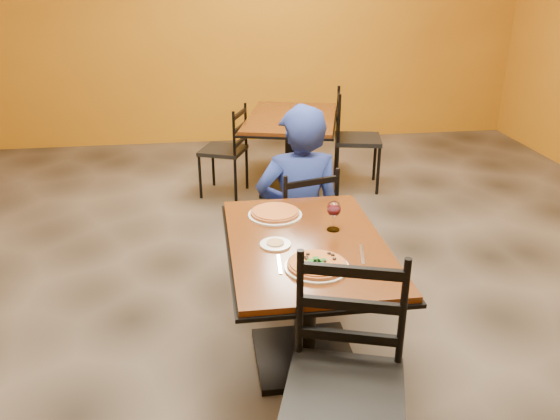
{
  "coord_description": "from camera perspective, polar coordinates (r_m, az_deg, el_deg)",
  "views": [
    {
      "loc": [
        -0.51,
        -3.09,
        2.06
      ],
      "look_at": [
        -0.11,
        -0.3,
        0.85
      ],
      "focal_mm": 36.3,
      "sensor_mm": 36.0,
      "label": 1
    }
  ],
  "objects": [
    {
      "name": "plate_main",
      "position": [
        2.7,
        3.74,
        -5.77
      ],
      "size": [
        0.31,
        0.31,
        0.01
      ],
      "primitive_type": "cylinder",
      "color": "white",
      "rests_on": "table_main"
    },
    {
      "name": "pizza_far",
      "position": [
        3.24,
        -0.5,
        -0.23
      ],
      "size": [
        0.28,
        0.28,
        0.02
      ],
      "primitive_type": "cylinder",
      "color": "#C57D25",
      "rests_on": "plate_far"
    },
    {
      "name": "wall_back",
      "position": [
        7.13,
        -4.15,
        18.72
      ],
      "size": [
        7.0,
        0.01,
        3.0
      ],
      "primitive_type": "cube",
      "color": "#BC7814",
      "rests_on": "ground"
    },
    {
      "name": "fork",
      "position": [
        2.72,
        -0.06,
        -5.47
      ],
      "size": [
        0.03,
        0.19,
        0.0
      ],
      "primitive_type": "cube",
      "rotation": [
        0.0,
        0.0,
        -0.07
      ],
      "color": "silver",
      "rests_on": "table_main"
    },
    {
      "name": "chair_main_far",
      "position": [
        3.84,
        1.91,
        -1.6
      ],
      "size": [
        0.49,
        0.49,
        0.89
      ],
      "primitive_type": null,
      "rotation": [
        0.0,
        0.0,
        3.41
      ],
      "color": "black",
      "rests_on": "floor"
    },
    {
      "name": "dip",
      "position": [
        2.9,
        -0.47,
        -3.32
      ],
      "size": [
        0.09,
        0.09,
        0.01
      ],
      "primitive_type": "cylinder",
      "color": "tan",
      "rests_on": "side_plate"
    },
    {
      "name": "table_main",
      "position": [
        3.04,
        2.65,
        -6.46
      ],
      "size": [
        0.83,
        1.23,
        0.75
      ],
      "color": "#5A260E",
      "rests_on": "floor"
    },
    {
      "name": "side_plate",
      "position": [
        2.9,
        -0.47,
        -3.48
      ],
      "size": [
        0.16,
        0.16,
        0.01
      ],
      "primitive_type": "cylinder",
      "color": "white",
      "rests_on": "table_main"
    },
    {
      "name": "plate_far",
      "position": [
        3.24,
        -0.5,
        -0.49
      ],
      "size": [
        0.31,
        0.31,
        0.01
      ],
      "primitive_type": "cylinder",
      "color": "white",
      "rests_on": "table_main"
    },
    {
      "name": "floor",
      "position": [
        3.75,
        1.08,
        -10.09
      ],
      "size": [
        7.0,
        8.0,
        0.01
      ],
      "primitive_type": "cube",
      "color": "black",
      "rests_on": "ground"
    },
    {
      "name": "chair_second_right",
      "position": [
        5.68,
        7.84,
        7.01
      ],
      "size": [
        0.53,
        0.53,
        0.98
      ],
      "primitive_type": null,
      "rotation": [
        0.0,
        0.0,
        1.36
      ],
      "color": "black",
      "rests_on": "floor"
    },
    {
      "name": "knife",
      "position": [
        2.84,
        8.3,
        -4.42
      ],
      "size": [
        0.06,
        0.21,
        0.0
      ],
      "primitive_type": "cube",
      "rotation": [
        0.0,
        0.0,
        -0.22
      ],
      "color": "silver",
      "rests_on": "table_main"
    },
    {
      "name": "pizza_main",
      "position": [
        2.69,
        3.75,
        -5.47
      ],
      "size": [
        0.28,
        0.28,
        0.02
      ],
      "primitive_type": "cylinder",
      "color": "maroon",
      "rests_on": "plate_main"
    },
    {
      "name": "chair_main_near",
      "position": [
        2.36,
        6.5,
        -18.0
      ],
      "size": [
        0.58,
        0.58,
        1.03
      ],
      "primitive_type": null,
      "rotation": [
        0.0,
        0.0,
        -0.31
      ],
      "color": "black",
      "rests_on": "floor"
    },
    {
      "name": "wine_glass",
      "position": [
        3.05,
        5.43,
        -0.46
      ],
      "size": [
        0.08,
        0.08,
        0.18
      ],
      "primitive_type": null,
      "color": "white",
      "rests_on": "table_main"
    },
    {
      "name": "table_second",
      "position": [
        5.52,
        1.15,
        7.48
      ],
      "size": [
        1.14,
        1.43,
        0.75
      ],
      "rotation": [
        0.0,
        0.0,
        -0.26
      ],
      "color": "#5A260E",
      "rests_on": "floor"
    },
    {
      "name": "diner",
      "position": [
        3.93,
        1.99,
        1.81
      ],
      "size": [
        0.62,
        0.41,
        1.24
      ],
      "primitive_type": "imported",
      "rotation": [
        0.0,
        0.0,
        3.14
      ],
      "color": "navy",
      "rests_on": "floor"
    },
    {
      "name": "chair_second_left",
      "position": [
        5.49,
        -5.76,
        5.96
      ],
      "size": [
        0.51,
        0.51,
        0.87
      ],
      "primitive_type": null,
      "rotation": [
        0.0,
        0.0,
        -1.96
      ],
      "color": "black",
      "rests_on": "floor"
    }
  ]
}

